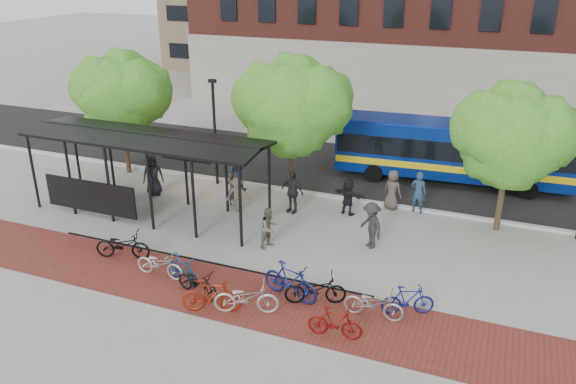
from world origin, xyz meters
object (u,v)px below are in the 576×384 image
at_px(tree_c, 514,134).
at_px(bike_10, 374,303).
at_px(pedestrian_0, 153,175).
at_px(pedestrian_3, 237,195).
at_px(bike_9, 335,323).
at_px(pedestrian_7, 418,192).
at_px(bike_11, 408,300).
at_px(bike_5, 212,295).
at_px(bus_shelter, 143,146).
at_px(tree_a, 122,91).
at_px(pedestrian_4, 292,192).
at_px(bike_2, 160,264).
at_px(pedestrian_8, 269,228).
at_px(pedestrian_2, 236,171).
at_px(lamp_post_left, 215,130).
at_px(pedestrian_9, 371,225).
at_px(bike_3, 182,269).
at_px(bike_0, 123,245).
at_px(bus, 452,148).
at_px(tree_b, 294,103).
at_px(bike_6, 246,297).
at_px(pedestrian_5, 348,197).
at_px(pedestrian_6, 392,190).
at_px(bike_8, 315,289).
at_px(bike_7, 290,281).
at_px(pedestrian_1, 232,189).

bearing_deg(tree_c, bike_10, -112.74).
bearing_deg(pedestrian_0, pedestrian_3, -38.36).
bearing_deg(bike_9, pedestrian_7, -9.31).
height_order(tree_c, bike_11, tree_c).
distance_m(tree_c, bike_5, 12.86).
height_order(bus_shelter, bike_5, bus_shelter).
height_order(tree_a, pedestrian_4, tree_a).
xyz_separation_m(bike_2, pedestrian_4, (2.27, 6.72, 0.47)).
relative_size(bike_2, pedestrian_8, 1.15).
height_order(bike_11, pedestrian_2, pedestrian_2).
relative_size(lamp_post_left, pedestrian_9, 2.79).
bearing_deg(bike_11, bike_3, 74.01).
xyz_separation_m(bike_0, pedestrian_9, (8.22, 4.19, 0.39)).
xyz_separation_m(bike_5, pedestrian_7, (4.64, 9.87, 0.37)).
bearing_deg(pedestrian_3, bus, 16.32).
height_order(bus, pedestrian_3, bus).
distance_m(bike_3, pedestrian_0, 8.20).
height_order(tree_b, pedestrian_9, tree_b).
bearing_deg(pedestrian_9, bike_6, -72.19).
relative_size(pedestrian_2, pedestrian_5, 1.20).
bearing_deg(bike_10, pedestrian_7, -0.82).
relative_size(bike_6, pedestrian_9, 1.10).
distance_m(bike_6, pedestrian_6, 9.86).
bearing_deg(bike_10, pedestrian_4, 37.61).
bearing_deg(tree_a, pedestrian_6, 1.91).
distance_m(bike_0, bike_8, 7.52).
xyz_separation_m(bike_5, pedestrian_8, (-0.04, 4.57, 0.24)).
bearing_deg(pedestrian_9, lamp_post_left, -161.38).
bearing_deg(pedestrian_6, bike_3, 81.88).
bearing_deg(bus, pedestrian_3, -142.63).
bearing_deg(tree_a, pedestrian_3, -17.85).
xyz_separation_m(bus_shelter, tree_b, (5.23, 3.83, 1.46)).
xyz_separation_m(bike_10, bike_11, (0.93, 0.56, 0.01)).
height_order(tree_c, bike_0, tree_c).
distance_m(pedestrian_2, pedestrian_9, 8.00).
height_order(bike_11, pedestrian_6, pedestrian_6).
relative_size(bike_8, pedestrian_8, 1.22).
relative_size(bike_5, bike_7, 0.92).
bearing_deg(pedestrian_3, bus_shelter, 177.29).
bearing_deg(bike_8, pedestrian_1, 22.69).
relative_size(lamp_post_left, bike_6, 2.53).
bearing_deg(bus, bike_8, -105.83).
relative_size(tree_b, pedestrian_9, 3.52).
bearing_deg(pedestrian_2, pedestrian_7, 160.36).
relative_size(tree_a, pedestrian_4, 3.25).
distance_m(bike_2, pedestrian_6, 10.68).
bearing_deg(bike_10, bus_shelter, 68.22).
relative_size(bike_9, pedestrian_4, 0.85).
distance_m(bike_9, pedestrian_1, 10.20).
xyz_separation_m(tree_b, bike_5, (0.96, -9.42, -3.89)).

